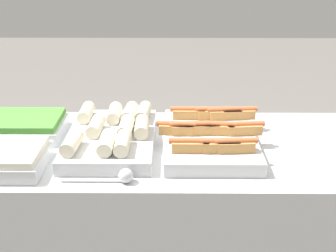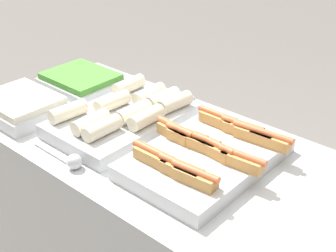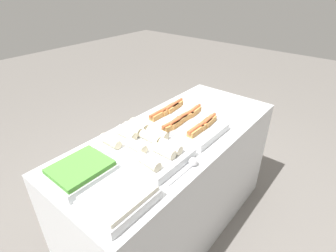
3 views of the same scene
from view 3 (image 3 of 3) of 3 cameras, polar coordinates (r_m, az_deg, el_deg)
name	(u,v)px [view 3 (image 3 of 3)]	position (r m, az deg, el deg)	size (l,w,h in m)	color
ground_plane	(173,224)	(2.26, 1.13, -20.48)	(12.00, 12.00, 0.00)	slate
counter	(174,183)	(1.94, 1.26, -12.39)	(1.63, 0.69, 0.86)	silver
tray_hotdogs	(183,122)	(1.73, 3.22, 0.89)	(0.40, 0.51, 0.10)	silver
tray_wraps	(144,146)	(1.49, -5.28, -4.38)	(0.32, 0.50, 0.10)	silver
tray_side_front	(119,198)	(1.21, -10.57, -15.18)	(0.29, 0.24, 0.07)	silver
tray_side_back	(81,171)	(1.39, -18.44, -9.32)	(0.29, 0.24, 0.07)	silver
serving_spoon_near	(191,164)	(1.39, 5.07, -8.18)	(0.23, 0.05, 0.05)	silver
serving_spoon_far	(119,129)	(1.71, -10.58, -0.70)	(0.22, 0.05, 0.05)	silver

